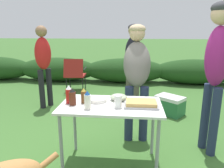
# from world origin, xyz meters

# --- Properties ---
(ground_plane) EXTENTS (60.00, 60.00, 0.00)m
(ground_plane) POSITION_xyz_m (0.00, 0.00, 0.00)
(ground_plane) COLOR #3D6B2D
(shrub_hedge) EXTENTS (14.40, 0.90, 0.69)m
(shrub_hedge) POSITION_xyz_m (0.00, 4.00, 0.35)
(shrub_hedge) COLOR #1E4219
(shrub_hedge) RESTS_ON ground
(folding_table) EXTENTS (1.10, 0.64, 0.74)m
(folding_table) POSITION_xyz_m (0.00, 0.00, 0.66)
(folding_table) COLOR silver
(folding_table) RESTS_ON ground
(food_tray) EXTENTS (0.36, 0.24, 0.06)m
(food_tray) POSITION_xyz_m (0.32, -0.02, 0.77)
(food_tray) COLOR #9E9EA3
(food_tray) RESTS_ON folding_table
(plate_stack) EXTENTS (0.21, 0.21, 0.04)m
(plate_stack) POSITION_xyz_m (-0.16, 0.08, 0.76)
(plate_stack) COLOR white
(plate_stack) RESTS_ON folding_table
(mixing_bowl) EXTENTS (0.19, 0.19, 0.07)m
(mixing_bowl) POSITION_xyz_m (0.07, 0.15, 0.78)
(mixing_bowl) COLOR #ADBC99
(mixing_bowl) RESTS_ON folding_table
(paper_cup_stack) EXTENTS (0.08, 0.08, 0.13)m
(paper_cup_stack) POSITION_xyz_m (0.08, -0.09, 0.81)
(paper_cup_stack) COLOR white
(paper_cup_stack) RESTS_ON folding_table
(beer_bottle) EXTENTS (0.06, 0.06, 0.17)m
(beer_bottle) POSITION_xyz_m (-0.30, 0.01, 0.82)
(beer_bottle) COLOR brown
(beer_bottle) RESTS_ON folding_table
(bbq_sauce_bottle) EXTENTS (0.07, 0.07, 0.19)m
(bbq_sauce_bottle) POSITION_xyz_m (-0.41, -0.06, 0.83)
(bbq_sauce_bottle) COLOR #562314
(bbq_sauce_bottle) RESTS_ON folding_table
(ketchup_bottle) EXTENTS (0.07, 0.07, 0.20)m
(ketchup_bottle) POSITION_xyz_m (-0.46, -0.00, 0.84)
(ketchup_bottle) COLOR red
(ketchup_bottle) RESTS_ON folding_table
(mayo_bottle) EXTENTS (0.07, 0.07, 0.19)m
(mayo_bottle) POSITION_xyz_m (-0.22, -0.16, 0.83)
(mayo_bottle) COLOR silver
(mayo_bottle) RESTS_ON folding_table
(standing_person_in_dark_puffer) EXTENTS (0.40, 0.50, 1.60)m
(standing_person_in_dark_puffer) POSITION_xyz_m (0.28, 0.72, 0.99)
(standing_person_in_dark_puffer) COLOR #232D4C
(standing_person_in_dark_puffer) RESTS_ON ground
(standing_person_in_olive_jacket) EXTENTS (0.38, 0.41, 1.59)m
(standing_person_in_olive_jacket) POSITION_xyz_m (-1.49, 1.80, 0.96)
(standing_person_in_olive_jacket) COLOR black
(standing_person_in_olive_jacket) RESTS_ON ground
(standing_person_with_beanie) EXTENTS (0.41, 0.37, 1.62)m
(standing_person_with_beanie) POSITION_xyz_m (0.23, 2.07, 1.02)
(standing_person_with_beanie) COLOR #4C473D
(standing_person_with_beanie) RESTS_ON ground
(standing_person_in_red_jacket) EXTENTS (0.32, 0.39, 1.83)m
(standing_person_in_red_jacket) POSITION_xyz_m (1.20, 0.41, 1.18)
(standing_person_in_red_jacket) COLOR #232D4C
(standing_person_in_red_jacket) RESTS_ON ground
(camp_chair_green_behind_table) EXTENTS (0.51, 0.62, 0.83)m
(camp_chair_green_behind_table) POSITION_xyz_m (-1.19, 2.91, 0.47)
(camp_chair_green_behind_table) COLOR maroon
(camp_chair_green_behind_table) RESTS_ON ground
(cooler_box) EXTENTS (0.57, 0.55, 0.34)m
(cooler_box) POSITION_xyz_m (0.92, 1.63, 0.17)
(cooler_box) COLOR #286B3D
(cooler_box) RESTS_ON ground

